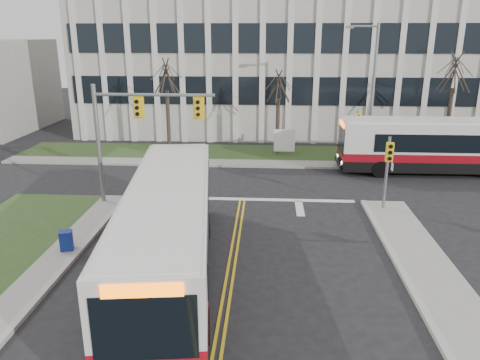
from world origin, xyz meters
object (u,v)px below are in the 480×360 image
bus_main (170,232)px  bus_cross (441,147)px  newspaper_box_blue (66,242)px  directory_sign (284,141)px  streetlight (371,87)px

bus_main → bus_cross: bus_main is taller
bus_main → bus_cross: bearing=37.5°
newspaper_box_blue → directory_sign: bearing=41.4°
directory_sign → bus_main: size_ratio=0.15×
bus_main → newspaper_box_blue: size_ratio=13.58×
directory_sign → bus_cross: (9.79, -3.50, 0.51)m
directory_sign → newspaper_box_blue: bearing=-120.0°
bus_cross → newspaper_box_blue: bus_cross is taller
bus_cross → directory_sign: bearing=-109.9°
directory_sign → bus_main: bearing=-104.8°
streetlight → bus_main: (-10.20, -16.41, -3.47)m
streetlight → newspaper_box_blue: bearing=-135.0°
streetlight → bus_main: size_ratio=0.71×
streetlight → bus_cross: bearing=-27.3°
bus_main → streetlight: bearing=51.2°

